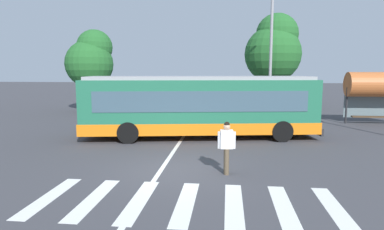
{
  "coord_description": "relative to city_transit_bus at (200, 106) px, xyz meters",
  "views": [
    {
      "loc": [
        1.79,
        -10.61,
        3.35
      ],
      "look_at": [
        0.16,
        4.31,
        1.3
      ],
      "focal_mm": 30.67,
      "sensor_mm": 36.0,
      "label": 1
    }
  ],
  "objects": [
    {
      "name": "bus_stop_shelter",
      "position": [
        10.63,
        5.42,
        0.83
      ],
      "size": [
        3.69,
        1.54,
        3.25
      ],
      "color": "#28282B",
      "rests_on": "ground_plane"
    },
    {
      "name": "twin_arm_street_lamp",
      "position": [
        4.28,
        7.21,
        4.48
      ],
      "size": [
        3.9,
        0.32,
        10.08
      ],
      "color": "#939399",
      "rests_on": "ground_plane"
    },
    {
      "name": "parked_car_teal",
      "position": [
        -1.24,
        8.54,
        -0.82
      ],
      "size": [
        1.88,
        4.5,
        1.35
      ],
      "color": "black",
      "rests_on": "ground_plane"
    },
    {
      "name": "city_transit_bus",
      "position": [
        0.0,
        0.0,
        0.0
      ],
      "size": [
        11.74,
        4.33,
        3.06
      ],
      "color": "black",
      "rests_on": "ground_plane"
    },
    {
      "name": "background_tree_left",
      "position": [
        -9.7,
        9.75,
        2.66
      ],
      "size": [
        3.82,
        3.82,
        6.64
      ],
      "color": "brown",
      "rests_on": "ground_plane"
    },
    {
      "name": "parked_car_blue",
      "position": [
        -3.77,
        8.14,
        -0.82
      ],
      "size": [
        2.01,
        4.57,
        1.35
      ],
      "color": "black",
      "rests_on": "ground_plane"
    },
    {
      "name": "parked_car_red",
      "position": [
        1.55,
        8.57,
        -0.82
      ],
      "size": [
        1.88,
        4.5,
        1.35
      ],
      "color": "black",
      "rests_on": "ground_plane"
    },
    {
      "name": "crosswalk_painted_stripes",
      "position": [
        0.35,
        -8.22,
        -1.58
      ],
      "size": [
        7.77,
        2.88,
        0.01
      ],
      "color": "silver",
      "rests_on": "ground_plane"
    },
    {
      "name": "lane_center_line",
      "position": [
        -0.84,
        -3.51,
        -1.58
      ],
      "size": [
        0.16,
        24.0,
        0.01
      ],
      "primitive_type": "cube",
      "color": "silver",
      "rests_on": "ground_plane"
    },
    {
      "name": "ground_plane",
      "position": [
        -0.42,
        -5.51,
        -1.59
      ],
      "size": [
        160.0,
        160.0,
        0.0
      ],
      "primitive_type": "plane",
      "color": "#3D3D42"
    },
    {
      "name": "pedestrian_crossing_street",
      "position": [
        1.36,
        -5.73,
        -0.62
      ],
      "size": [
        0.58,
        0.35,
        1.72
      ],
      "color": "brown",
      "rests_on": "ground_plane"
    },
    {
      "name": "background_tree_right",
      "position": [
        5.44,
        14.4,
        3.71
      ],
      "size": [
        5.01,
        5.01,
        8.42
      ],
      "color": "brown",
      "rests_on": "ground_plane"
    }
  ]
}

